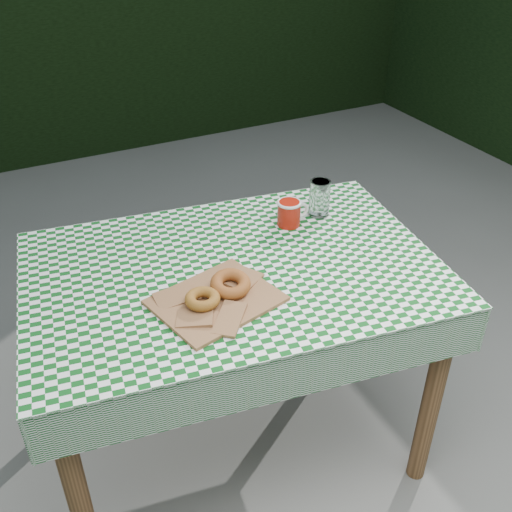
{
  "coord_description": "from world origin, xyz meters",
  "views": [
    {
      "loc": [
        -0.46,
        -1.24,
        1.74
      ],
      "look_at": [
        0.19,
        0.07,
        0.79
      ],
      "focal_mm": 41.49,
      "sensor_mm": 36.0,
      "label": 1
    }
  ],
  "objects_px": {
    "coffee_mug": "(289,213)",
    "drinking_glass": "(319,198)",
    "paper_bag": "(216,299)",
    "table": "(236,362)"
  },
  "relations": [
    {
      "from": "table",
      "to": "drinking_glass",
      "type": "distance_m",
      "value": 0.61
    },
    {
      "from": "table",
      "to": "coffee_mug",
      "type": "bearing_deg",
      "value": 36.41
    },
    {
      "from": "table",
      "to": "coffee_mug",
      "type": "relative_size",
      "value": 7.87
    },
    {
      "from": "table",
      "to": "paper_bag",
      "type": "relative_size",
      "value": 3.77
    },
    {
      "from": "coffee_mug",
      "to": "drinking_glass",
      "type": "relative_size",
      "value": 1.21
    },
    {
      "from": "table",
      "to": "drinking_glass",
      "type": "relative_size",
      "value": 9.53
    },
    {
      "from": "drinking_glass",
      "to": "table",
      "type": "bearing_deg",
      "value": -157.96
    },
    {
      "from": "coffee_mug",
      "to": "drinking_glass",
      "type": "distance_m",
      "value": 0.13
    },
    {
      "from": "paper_bag",
      "to": "coffee_mug",
      "type": "bearing_deg",
      "value": 36.04
    },
    {
      "from": "paper_bag",
      "to": "table",
      "type": "bearing_deg",
      "value": 49.67
    }
  ]
}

